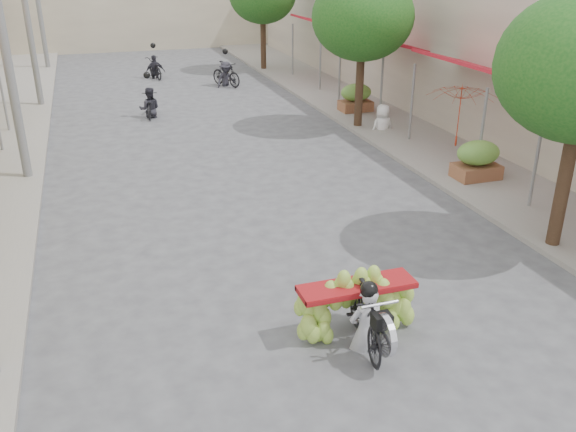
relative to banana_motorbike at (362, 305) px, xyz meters
The scene contains 13 objects.
sidewalk_right 14.52m from the banana_motorbike, 61.83° to the left, with size 4.00×60.00×0.12m, color gray.
shophouse_row_right 16.87m from the banana_motorbike, 44.87° to the left, with size 9.77×40.00×6.00m.
utility_pole_mid 11.74m from the banana_motorbike, 119.53° to the left, with size 0.60×0.24×8.00m.
utility_pole_far 19.88m from the banana_motorbike, 106.45° to the left, with size 0.60×0.24×8.00m.
street_tree_mid 13.28m from the banana_motorbike, 65.99° to the left, with size 3.40×3.40×5.25m.
produce_crate_mid 8.38m from the banana_motorbike, 43.74° to the left, with size 1.20×0.88×1.16m.
produce_crate_far 15.06m from the banana_motorbike, 66.31° to the left, with size 1.20×0.88×1.16m.
banana_motorbike is the anchor object (origin of this frame).
market_umbrella 9.23m from the banana_motorbike, 48.43° to the left, with size 2.12×2.12×1.75m.
pedestrian 12.56m from the banana_motorbike, 62.12° to the left, with size 0.88×0.55×1.72m.
bg_motorbike_a 15.82m from the banana_motorbike, 95.63° to the left, with size 0.86×1.58×1.95m.
bg_motorbike_b 20.64m from the banana_motorbike, 83.07° to the left, with size 1.37×1.95×1.95m.
bg_motorbike_c 23.48m from the banana_motorbike, 91.01° to the left, with size 1.05×1.80×1.95m.
Camera 1 is at (-3.54, -5.25, 5.80)m, focal length 38.00 mm.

